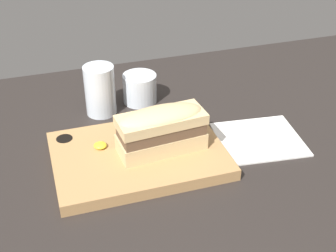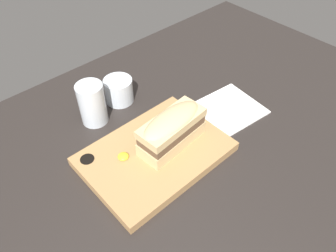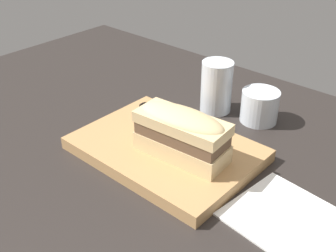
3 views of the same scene
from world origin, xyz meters
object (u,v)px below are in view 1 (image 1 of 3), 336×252
(sandwich, at_px, (160,128))
(wine_glass, at_px, (140,89))
(serving_board, at_px, (138,155))
(napkin, at_px, (259,139))
(water_glass, at_px, (100,93))

(sandwich, bearing_deg, wine_glass, 85.03)
(wine_glass, bearing_deg, sandwich, -94.97)
(serving_board, xyz_separation_m, wine_glass, (0.07, 0.24, 0.02))
(sandwich, xyz_separation_m, wine_glass, (0.02, 0.25, -0.04))
(sandwich, relative_size, wine_glass, 2.17)
(sandwich, distance_m, napkin, 0.24)
(sandwich, height_order, napkin, sandwich)
(wine_glass, xyz_separation_m, napkin, (0.20, -0.24, -0.03))
(serving_board, xyz_separation_m, water_glass, (-0.03, 0.21, 0.04))
(water_glass, bearing_deg, napkin, -35.82)
(wine_glass, bearing_deg, water_glass, -166.66)
(water_glass, xyz_separation_m, wine_glass, (0.10, 0.02, -0.02))
(sandwich, distance_m, wine_glass, 0.25)
(napkin, bearing_deg, wine_glass, 129.85)
(sandwich, xyz_separation_m, napkin, (0.23, 0.00, -0.07))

